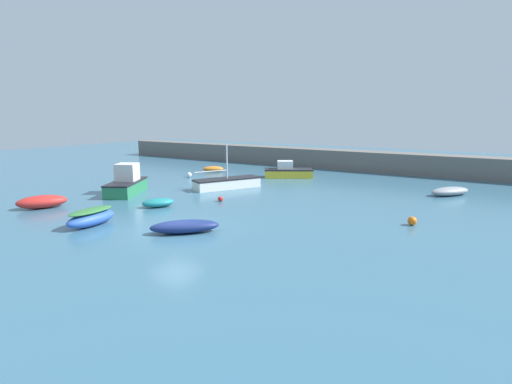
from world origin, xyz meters
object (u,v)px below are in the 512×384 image
motorboat_grey_hull (288,172)px  mooring_buoy_white (189,175)px  dinghy_near_pier (158,203)px  mooring_buoy_orange (412,221)px  sailboat_short_mast (227,183)px  motorboat_with_cabin (127,183)px  rowboat_white_midwater (450,191)px  rowboat_with_red_cover (91,217)px  open_tender_yellow (185,226)px  rowboat_blue_near (42,202)px  mooring_buoy_red (220,199)px  fishing_dinghy_green (213,169)px

motorboat_grey_hull → mooring_buoy_white: motorboat_grey_hull is taller
dinghy_near_pier → mooring_buoy_orange: 15.99m
sailboat_short_mast → mooring_buoy_orange: (15.63, -3.63, -0.20)m
mooring_buoy_orange → sailboat_short_mast: bearing=166.9°
motorboat_with_cabin → mooring_buoy_orange: size_ratio=10.17×
rowboat_white_midwater → rowboat_with_red_cover: bearing=178.8°
mooring_buoy_white → rowboat_with_red_cover: bearing=-65.7°
open_tender_yellow → rowboat_with_red_cover: (-5.34, -1.79, 0.15)m
dinghy_near_pier → rowboat_blue_near: (-6.26, -4.40, 0.13)m
mooring_buoy_orange → mooring_buoy_red: bearing=-176.2°
rowboat_with_red_cover → rowboat_blue_near: 6.59m
rowboat_with_red_cover → dinghy_near_pier: 5.30m
open_tender_yellow → fishing_dinghy_green: size_ratio=1.37×
fishing_dinghy_green → dinghy_near_pier: (7.55, -15.29, 0.00)m
motorboat_grey_hull → rowboat_with_red_cover: size_ratio=1.57×
open_tender_yellow → rowboat_blue_near: rowboat_blue_near is taller
dinghy_near_pier → rowboat_white_midwater: bearing=165.4°
motorboat_grey_hull → rowboat_blue_near: (-7.47, -20.52, -0.14)m
fishing_dinghy_green → mooring_buoy_red: bearing=-86.1°
dinghy_near_pier → mooring_buoy_orange: size_ratio=4.77×
sailboat_short_mast → rowboat_with_red_cover: 13.39m
rowboat_white_midwater → mooring_buoy_white: rowboat_white_midwater is taller
rowboat_blue_near → fishing_dinghy_green: bearing=31.8°
rowboat_white_midwater → dinghy_near_pier: bearing=169.6°
motorboat_with_cabin → fishing_dinghy_green: bearing=158.6°
motorboat_with_cabin → fishing_dinghy_green: 13.52m
sailboat_short_mast → mooring_buoy_white: (-6.74, 2.76, -0.20)m
rowboat_white_midwater → rowboat_blue_near: bearing=167.6°
sailboat_short_mast → rowboat_with_red_cover: (0.54, -13.38, 0.04)m
motorboat_with_cabin → open_tender_yellow: bearing=33.6°
dinghy_near_pier → mooring_buoy_white: 12.91m
sailboat_short_mast → mooring_buoy_white: sailboat_short_mast is taller
sailboat_short_mast → mooring_buoy_red: size_ratio=16.02×
open_tender_yellow → dinghy_near_pier: (-5.62, 3.51, -0.04)m
rowboat_with_red_cover → mooring_buoy_white: (-7.29, 16.13, -0.24)m
rowboat_white_midwater → sailboat_short_mast: bearing=149.4°
motorboat_with_cabin → rowboat_white_midwater: motorboat_with_cabin is taller
fishing_dinghy_green → mooring_buoy_orange: 25.35m
sailboat_short_mast → motorboat_grey_hull: size_ratio=1.17×
rowboat_blue_near → mooring_buoy_white: bearing=30.9°
motorboat_grey_hull → mooring_buoy_orange: motorboat_grey_hull is taller
rowboat_white_midwater → rowboat_with_red_cover: (-15.70, -20.17, 0.16)m
fishing_dinghy_green → mooring_buoy_orange: bearing=-62.0°
fishing_dinghy_green → mooring_buoy_white: bearing=-119.8°
dinghy_near_pier → mooring_buoy_orange: (15.36, 4.45, -0.05)m
fishing_dinghy_green → dinghy_near_pier: dinghy_near_pier is taller
motorboat_grey_hull → rowboat_with_red_cover: motorboat_grey_hull is taller
mooring_buoy_white → mooring_buoy_orange: 23.27m
rowboat_blue_near → mooring_buoy_red: size_ratio=9.15×
rowboat_white_midwater → fishing_dinghy_green: size_ratio=1.43×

